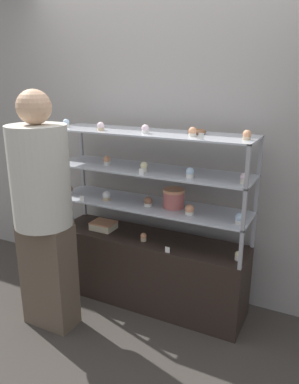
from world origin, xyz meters
TOP-DOWN VIEW (x-y plane):
  - ground_plane at (0.00, 0.00)m, footprint 20.00×20.00m
  - back_wall at (0.00, 0.35)m, footprint 8.00×0.05m
  - display_base at (0.00, 0.00)m, footprint 1.55×0.41m
  - display_riser_lower at (0.00, 0.00)m, footprint 1.55×0.41m
  - display_riser_middle at (0.00, 0.00)m, footprint 1.55×0.41m
  - display_riser_upper at (0.00, 0.00)m, footprint 1.55×0.41m
  - layer_cake_centerpiece at (0.19, 0.02)m, footprint 0.16×0.16m
  - sheet_cake_frosted at (-0.42, -0.03)m, footprint 0.19×0.16m
  - cupcake_0 at (-0.73, -0.04)m, footprint 0.05×0.05m
  - cupcake_1 at (-0.01, -0.08)m, footprint 0.05×0.05m
  - cupcake_2 at (0.72, -0.06)m, footprint 0.05×0.05m
  - price_tag_0 at (0.24, -0.18)m, footprint 0.04×0.00m
  - cupcake_3 at (-0.72, -0.07)m, footprint 0.06×0.06m
  - cupcake_4 at (-0.35, -0.07)m, footprint 0.06×0.06m
  - cupcake_5 at (0.01, -0.05)m, footprint 0.06×0.06m
  - cupcake_6 at (0.36, -0.07)m, footprint 0.06×0.06m
  - cupcake_7 at (0.71, -0.08)m, footprint 0.06×0.06m
  - price_tag_1 at (-0.50, -0.18)m, footprint 0.04×0.00m
  - cupcake_8 at (-0.72, -0.11)m, footprint 0.05×0.05m
  - cupcake_9 at (-0.35, -0.03)m, footprint 0.05×0.05m
  - cupcake_10 at (-0.00, -0.09)m, footprint 0.05×0.05m
  - cupcake_11 at (0.36, -0.10)m, footprint 0.05×0.05m
  - cupcake_12 at (0.72, -0.08)m, footprint 0.05×0.05m
  - price_tag_2 at (0.03, -0.18)m, footprint 0.04×0.00m
  - cupcake_13 at (-0.71, -0.06)m, footprint 0.05×0.05m
  - cupcake_14 at (-0.35, -0.10)m, footprint 0.05×0.05m
  - cupcake_15 at (0.01, -0.09)m, footprint 0.05×0.05m
  - cupcake_16 at (0.35, -0.07)m, footprint 0.05×0.05m
  - cupcake_17 at (0.71, -0.05)m, footprint 0.05×0.05m
  - price_tag_3 at (0.46, -0.18)m, footprint 0.04×0.00m
  - donut_glazed at (0.34, 0.05)m, footprint 0.13×0.13m
  - customer_figure at (-0.53, -0.58)m, footprint 0.40×0.40m

SIDE VIEW (x-z plane):
  - ground_plane at x=0.00m, z-range 0.00..0.00m
  - display_base at x=0.00m, z-range 0.00..0.57m
  - price_tag_0 at x=0.24m, z-range 0.57..0.62m
  - cupcake_0 at x=-0.73m, z-range 0.57..0.64m
  - cupcake_1 at x=-0.01m, z-range 0.57..0.64m
  - cupcake_2 at x=0.72m, z-range 0.57..0.64m
  - sheet_cake_frosted at x=-0.42m, z-range 0.57..0.64m
  - display_riser_lower at x=0.00m, z-range 0.70..0.97m
  - price_tag_1 at x=-0.50m, z-range 0.85..0.89m
  - cupcake_3 at x=-0.72m, z-range 0.85..0.92m
  - cupcake_4 at x=-0.35m, z-range 0.85..0.92m
  - cupcake_5 at x=0.01m, z-range 0.85..0.92m
  - cupcake_6 at x=0.36m, z-range 0.85..0.92m
  - cupcake_7 at x=0.71m, z-range 0.85..0.92m
  - customer_figure at x=-0.53m, z-range 0.06..1.77m
  - layer_cake_centerpiece at x=0.19m, z-range 0.85..0.99m
  - display_riser_middle at x=0.00m, z-range 0.97..1.25m
  - price_tag_2 at x=0.03m, z-range 1.13..1.17m
  - cupcake_8 at x=-0.72m, z-range 1.13..1.20m
  - cupcake_9 at x=-0.35m, z-range 1.13..1.20m
  - cupcake_10 at x=0.00m, z-range 1.13..1.20m
  - cupcake_11 at x=0.36m, z-range 1.13..1.20m
  - cupcake_12 at x=0.72m, z-range 1.13..1.20m
  - back_wall at x=0.00m, z-range 0.00..2.60m
  - display_riser_upper at x=0.00m, z-range 1.25..1.53m
  - donut_glazed at x=0.34m, z-range 1.40..1.43m
  - price_tag_3 at x=0.46m, z-range 1.40..1.45m
  - cupcake_13 at x=-0.71m, z-range 1.40..1.46m
  - cupcake_14 at x=-0.35m, z-range 1.40..1.46m
  - cupcake_15 at x=0.01m, z-range 1.40..1.46m
  - cupcake_16 at x=0.35m, z-range 1.40..1.46m
  - cupcake_17 at x=0.71m, z-range 1.40..1.46m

